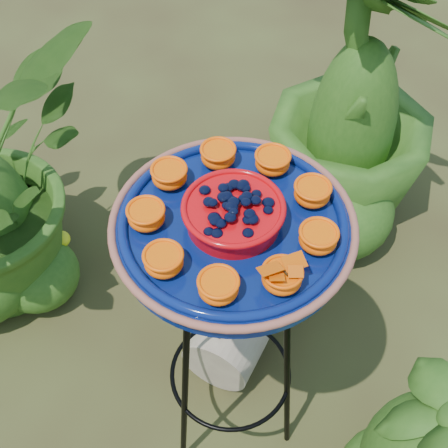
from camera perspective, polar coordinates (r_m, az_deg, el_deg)
The scene contains 6 objects.
ground_plane at distance 1.96m, azimuth -2.44°, elevation -16.31°, with size 20.00×20.00×0.00m, color #332716.
tripod_stand at distance 1.46m, azimuth 0.68°, elevation -9.51°, with size 0.36×0.36×0.87m.
feeder_dish at distance 1.15m, azimuth 0.85°, elevation 0.07°, with size 0.50×0.50×0.10m.
driftwood_log at distance 2.03m, azimuth 3.08°, elevation -5.98°, with size 0.21×0.21×0.63m, color tan.
shrub_back_right at distance 2.09m, azimuth 12.07°, elevation 11.06°, with size 0.56×0.56×1.01m, color #254E14.
shrub_front_right at distance 1.62m, azimuth 18.25°, elevation -18.72°, with size 0.36×0.25×0.69m, color #254E14.
Camera 1 is at (-0.18, -0.75, 1.80)m, focal length 50.00 mm.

